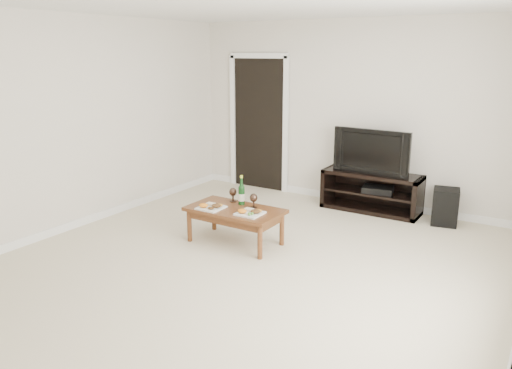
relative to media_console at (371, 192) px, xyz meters
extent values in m
plane|color=beige|center=(-0.43, -2.50, -0.28)|extent=(5.50, 5.50, 0.00)
cube|color=silver|center=(-0.43, 0.27, 1.02)|extent=(5.00, 0.04, 2.60)
cube|color=black|center=(-1.98, 0.24, 0.75)|extent=(0.90, 0.02, 2.05)
cube|color=black|center=(0.00, 0.00, 0.00)|extent=(1.34, 0.45, 0.55)
imported|color=black|center=(0.00, 0.00, 0.58)|extent=(1.06, 0.18, 0.61)
cube|color=black|center=(0.09, -0.01, 0.05)|extent=(0.45, 0.37, 0.08)
cube|color=black|center=(0.99, -0.03, -0.04)|extent=(0.37, 0.37, 0.47)
cube|color=brown|center=(-0.92, -2.00, -0.07)|extent=(1.09, 0.60, 0.42)
cube|color=white|center=(-1.15, -2.14, 0.18)|extent=(0.27, 0.27, 0.07)
cube|color=white|center=(-0.66, -2.08, 0.18)|extent=(0.27, 0.27, 0.07)
cylinder|color=#0E3512|center=(-0.94, -1.82, 0.32)|extent=(0.07, 0.07, 0.35)
camera|label=1|loc=(2.17, -6.47, 1.89)|focal=35.00mm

